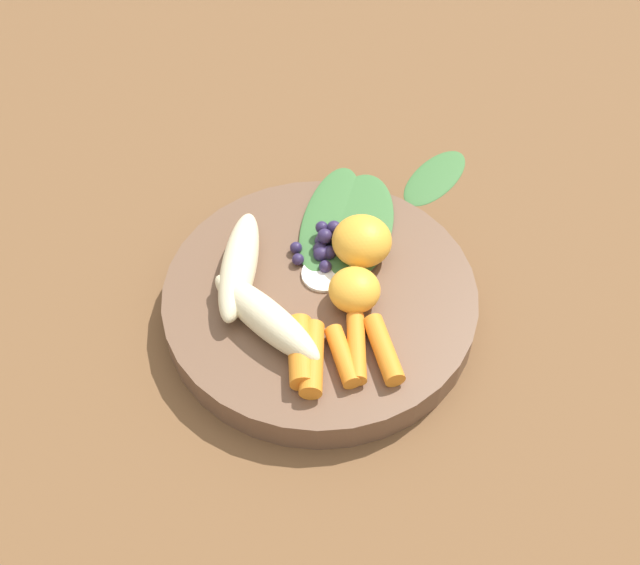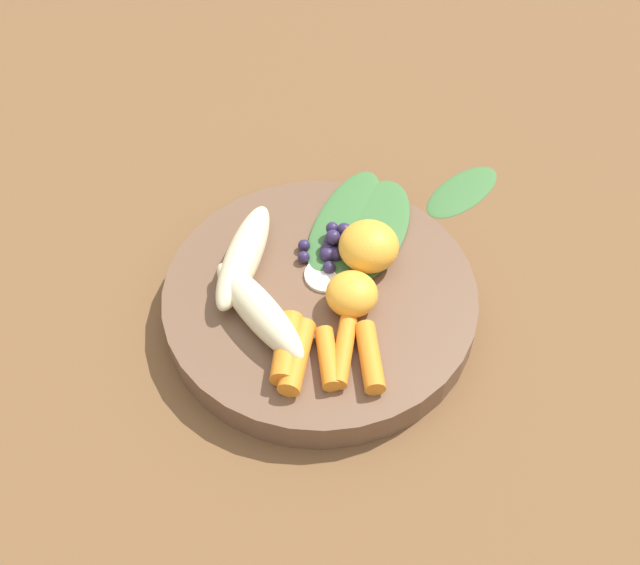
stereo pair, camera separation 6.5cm
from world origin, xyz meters
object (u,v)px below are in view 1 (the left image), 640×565
bowl (320,301)px  kale_leaf_stray (435,176)px  orange_segment_near (362,241)px  banana_peeled_left (266,317)px  banana_peeled_right (239,265)px

bowl → kale_leaf_stray: 0.20m
bowl → orange_segment_near: (-0.03, -0.04, 0.03)m
kale_leaf_stray → banana_peeled_left: bearing=179.6°
banana_peeled_right → orange_segment_near: bearing=107.8°
orange_segment_near → kale_leaf_stray: orange_segment_near is taller
banana_peeled_left → orange_segment_near: orange_segment_near is taller
bowl → banana_peeled_right: size_ratio=2.24×
bowl → banana_peeled_right: 0.08m
bowl → kale_leaf_stray: bowl is taller
bowl → banana_peeled_left: (0.03, 0.05, 0.03)m
banana_peeled_right → kale_leaf_stray: (-0.15, -0.19, -0.04)m
orange_segment_near → kale_leaf_stray: bearing=-109.4°
bowl → banana_peeled_left: bearing=54.7°
banana_peeled_left → kale_leaf_stray: size_ratio=1.24×
banana_peeled_left → orange_segment_near: bearing=89.3°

